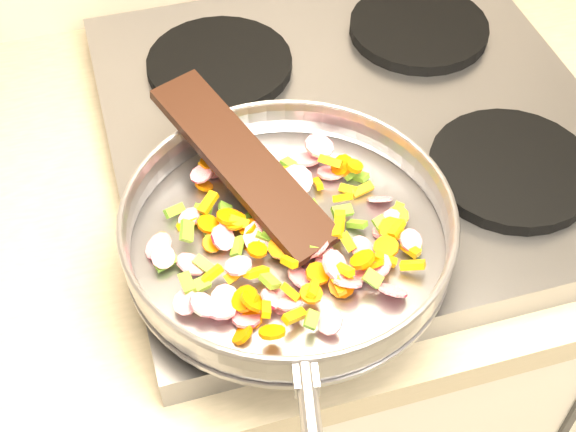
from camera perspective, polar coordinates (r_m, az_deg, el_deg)
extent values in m
cube|color=#939399|center=(1.01, 4.77, 6.13)|extent=(0.60, 0.60, 0.04)
cylinder|color=black|center=(0.87, -0.76, -0.30)|extent=(0.19, 0.19, 0.02)
cylinder|color=black|center=(0.96, 15.60, 3.26)|extent=(0.19, 0.19, 0.02)
cylinder|color=black|center=(1.07, -4.89, 10.72)|extent=(0.19, 0.19, 0.02)
cylinder|color=black|center=(1.14, 9.28, 13.06)|extent=(0.19, 0.19, 0.02)
cylinder|color=#9E9EA5|center=(0.84, 0.00, -1.91)|extent=(0.34, 0.34, 0.01)
torus|color=#9E9EA5|center=(0.82, 0.00, -0.77)|extent=(0.38, 0.38, 0.05)
torus|color=#9E9EA5|center=(0.80, 0.00, 0.19)|extent=(0.34, 0.34, 0.01)
cube|color=#9E9EA5|center=(0.71, 1.27, -11.39)|extent=(0.03, 0.03, 0.02)
cylinder|color=#DB6501|center=(0.79, 5.32, -3.10)|extent=(0.03, 0.03, 0.02)
cylinder|color=red|center=(0.87, -1.72, 2.33)|extent=(0.03, 0.03, 0.02)
cylinder|color=#DB6501|center=(0.83, 7.35, -0.95)|extent=(0.03, 0.03, 0.02)
cylinder|color=#DB6501|center=(0.88, -6.00, 2.19)|extent=(0.03, 0.03, 0.02)
cube|color=#619E25|center=(0.84, -2.13, -0.91)|extent=(0.02, 0.02, 0.01)
cube|color=orange|center=(0.85, -7.11, -0.50)|extent=(0.03, 0.01, 0.02)
cylinder|color=#DB6501|center=(0.83, -2.48, -1.86)|extent=(0.03, 0.03, 0.02)
cube|color=orange|center=(0.90, -2.52, 4.92)|extent=(0.01, 0.02, 0.01)
cube|color=#619E25|center=(0.84, -5.50, -1.29)|extent=(0.02, 0.02, 0.02)
cylinder|color=red|center=(0.90, -5.31, 3.39)|extent=(0.04, 0.04, 0.01)
cube|color=#619E25|center=(0.85, -1.28, -0.23)|extent=(0.02, 0.02, 0.02)
cylinder|color=red|center=(0.81, 1.99, -2.32)|extent=(0.04, 0.03, 0.03)
cube|color=#619E25|center=(0.86, -8.07, 0.38)|extent=(0.02, 0.02, 0.02)
cylinder|color=#DB6501|center=(0.81, -0.50, -2.21)|extent=(0.04, 0.04, 0.01)
cube|color=#619E25|center=(0.89, -2.74, 2.53)|extent=(0.02, 0.02, 0.01)
cube|color=orange|center=(0.88, 5.32, 1.88)|extent=(0.03, 0.02, 0.01)
cylinder|color=red|center=(0.82, 8.74, -1.72)|extent=(0.03, 0.03, 0.02)
cube|color=orange|center=(0.81, 4.28, -1.85)|extent=(0.02, 0.02, 0.02)
cube|color=#619E25|center=(0.90, 5.08, 2.85)|extent=(0.02, 0.02, 0.01)
cylinder|color=red|center=(0.82, -2.05, -1.49)|extent=(0.05, 0.04, 0.03)
cube|color=orange|center=(0.85, -5.70, 0.94)|extent=(0.03, 0.03, 0.01)
cylinder|color=#DB6501|center=(0.82, 6.99, -2.21)|extent=(0.03, 0.03, 0.01)
cylinder|color=#DB6501|center=(0.84, -1.43, -0.76)|extent=(0.02, 0.02, 0.01)
cube|color=#619E25|center=(0.79, -6.43, -4.96)|extent=(0.03, 0.02, 0.01)
cube|color=orange|center=(0.87, -0.45, 3.21)|extent=(0.02, 0.01, 0.01)
cube|color=#619E25|center=(0.82, -7.21, -1.06)|extent=(0.02, 0.02, 0.02)
cube|color=orange|center=(0.81, 8.86, -3.47)|extent=(0.03, 0.02, 0.02)
cylinder|color=#DB6501|center=(0.81, -2.20, -2.41)|extent=(0.03, 0.03, 0.01)
cylinder|color=red|center=(0.77, -4.74, -6.68)|extent=(0.03, 0.03, 0.02)
cylinder|color=red|center=(0.85, -7.06, -0.12)|extent=(0.03, 0.03, 0.01)
cylinder|color=#DB6501|center=(0.77, 1.65, -5.54)|extent=(0.02, 0.02, 0.01)
cylinder|color=#DB6501|center=(0.83, -3.82, -0.34)|extent=(0.03, 0.03, 0.00)
cube|color=#619E25|center=(0.81, -6.01, -3.46)|extent=(0.02, 0.02, 0.01)
cube|color=#619E25|center=(0.90, -2.43, 4.65)|extent=(0.02, 0.02, 0.01)
cube|color=orange|center=(0.87, -1.09, 3.02)|extent=(0.02, 0.02, 0.01)
cylinder|color=red|center=(0.80, 6.23, -3.62)|extent=(0.04, 0.05, 0.03)
cube|color=orange|center=(0.79, -3.83, -4.22)|extent=(0.02, 0.02, 0.02)
cylinder|color=red|center=(0.87, 6.54, 1.21)|extent=(0.04, 0.03, 0.03)
cylinder|color=#DB6501|center=(0.80, 6.00, -3.38)|extent=(0.04, 0.03, 0.03)
cube|color=orange|center=(0.81, 6.94, -3.07)|extent=(0.02, 0.02, 0.01)
cylinder|color=red|center=(0.79, -0.73, -5.96)|extent=(0.04, 0.04, 0.02)
cylinder|color=red|center=(0.79, 3.35, -3.48)|extent=(0.03, 0.03, 0.03)
cylinder|color=#DB6501|center=(0.77, -2.60, -7.35)|extent=(0.03, 0.03, 0.01)
cube|color=orange|center=(0.88, 2.14, 2.31)|extent=(0.01, 0.02, 0.02)
cube|color=#619E25|center=(0.82, -8.68, -3.26)|extent=(0.03, 0.02, 0.01)
cylinder|color=red|center=(0.86, 0.63, 2.56)|extent=(0.05, 0.04, 0.03)
cylinder|color=#DB6501|center=(0.88, 4.76, 3.56)|extent=(0.03, 0.03, 0.01)
cube|color=#619E25|center=(0.86, 1.76, 0.66)|extent=(0.01, 0.02, 0.02)
cube|color=orange|center=(0.85, -1.73, -0.27)|extent=(0.03, 0.01, 0.01)
cube|color=#619E25|center=(0.83, -1.26, -1.15)|extent=(0.02, 0.02, 0.02)
cube|color=orange|center=(0.78, 3.54, -4.78)|extent=(0.01, 0.03, 0.01)
cube|color=#619E25|center=(0.90, 0.09, 3.71)|extent=(0.02, 0.02, 0.01)
cylinder|color=#DB6501|center=(0.89, 3.89, 3.60)|extent=(0.03, 0.04, 0.03)
cube|color=orange|center=(0.79, -2.27, -4.03)|extent=(0.03, 0.02, 0.02)
cylinder|color=red|center=(0.79, -3.54, -3.54)|extent=(0.03, 0.03, 0.01)
cube|color=#619E25|center=(0.78, 6.05, -4.43)|extent=(0.02, 0.02, 0.02)
cylinder|color=red|center=(0.84, 7.00, -1.01)|extent=(0.03, 0.03, 0.02)
cylinder|color=#DB6501|center=(0.77, -2.46, -6.09)|extent=(0.03, 0.04, 0.03)
cylinder|color=red|center=(0.79, 7.43, -5.27)|extent=(0.04, 0.04, 0.02)
cube|color=#619E25|center=(0.82, -3.63, -2.18)|extent=(0.02, 0.03, 0.01)
cylinder|color=red|center=(0.78, 4.26, -4.73)|extent=(0.03, 0.03, 0.02)
cube|color=#619E25|center=(0.85, -4.47, 0.41)|extent=(0.02, 0.02, 0.02)
cube|color=orange|center=(0.79, 3.96, -3.79)|extent=(0.02, 0.03, 0.02)
cylinder|color=red|center=(0.81, -8.89, -2.87)|extent=(0.03, 0.03, 0.02)
cube|color=#619E25|center=(0.86, -6.09, 0.42)|extent=(0.02, 0.02, 0.02)
cube|color=orange|center=(0.83, 3.70, -0.32)|extent=(0.02, 0.03, 0.01)
cylinder|color=red|center=(0.89, 3.04, 3.11)|extent=(0.04, 0.04, 0.02)
cylinder|color=red|center=(0.76, 2.98, -7.49)|extent=(0.03, 0.03, 0.02)
cylinder|color=#DB6501|center=(0.84, -5.70, -0.57)|extent=(0.03, 0.03, 0.01)
cube|color=orange|center=(0.82, 3.63, -0.80)|extent=(0.02, 0.03, 0.01)
cylinder|color=#DB6501|center=(0.79, 2.16, -4.10)|extent=(0.03, 0.03, 0.01)
cube|color=orange|center=(0.89, -5.60, 3.77)|extent=(0.03, 0.01, 0.01)
cylinder|color=#DB6501|center=(0.85, 7.81, -0.02)|extent=(0.03, 0.03, 0.01)
cylinder|color=red|center=(0.87, -6.19, 2.99)|extent=(0.03, 0.03, 0.01)
cube|color=#619E25|center=(0.75, 1.68, -7.37)|extent=(0.02, 0.02, 0.01)
cube|color=#619E25|center=(0.78, -7.19, -4.74)|extent=(0.01, 0.02, 0.01)
cylinder|color=red|center=(0.77, -6.05, -6.29)|extent=(0.04, 0.04, 0.02)
cylinder|color=#DB6501|center=(0.88, -5.44, 3.74)|extent=(0.03, 0.03, 0.01)
cylinder|color=#DB6501|center=(0.83, -4.22, -0.06)|extent=(0.03, 0.03, 0.02)
cube|color=orange|center=(0.76, 0.45, -7.14)|extent=(0.03, 0.02, 0.02)
cube|color=#619E25|center=(0.84, 3.88, 0.35)|extent=(0.02, 0.01, 0.01)
cube|color=orange|center=(0.84, 2.41, -0.68)|extent=(0.02, 0.02, 0.02)
cube|color=#619E25|center=(0.83, -1.72, -1.41)|extent=(0.02, 0.02, 0.01)
cylinder|color=red|center=(0.77, -2.99, -7.27)|extent=(0.03, 0.03, 0.01)
cube|color=orange|center=(0.83, 7.76, -0.89)|extent=(0.02, 0.02, 0.01)
cylinder|color=#DB6501|center=(0.83, -2.87, -0.79)|extent=(0.03, 0.03, 0.02)
cube|color=orange|center=(0.85, 3.92, 1.29)|extent=(0.02, 0.02, 0.02)
cube|color=orange|center=(0.88, 3.03, 3.90)|extent=(0.03, 0.03, 0.01)
cylinder|color=red|center=(0.91, 1.31, 4.06)|extent=(0.05, 0.04, 0.02)
cylinder|color=red|center=(0.81, -6.90, -3.41)|extent=(0.04, 0.04, 0.02)
cube|color=orange|center=(0.89, -3.14, 4.55)|extent=(0.03, 0.02, 0.02)
cylinder|color=red|center=(0.82, 2.25, -2.38)|extent=(0.04, 0.04, 0.02)
cube|color=#619E25|center=(0.83, 6.74, -0.77)|extent=(0.02, 0.03, 0.02)
cylinder|color=red|center=(0.79, -4.50, -5.84)|extent=(0.04, 0.03, 0.02)
cylinder|color=red|center=(0.81, 4.83, -4.19)|extent=(0.03, 0.04, 0.03)
cube|color=orange|center=(0.85, 7.69, 0.13)|extent=(0.02, 0.03, 0.02)
cylinder|color=red|center=(0.82, -4.64, -1.54)|extent=(0.03, 0.03, 0.03)
cube|color=orange|center=(0.82, -3.54, -0.39)|extent=(0.02, 0.02, 0.02)
cube|color=#619E25|center=(0.81, 1.85, -2.11)|extent=(0.02, 0.02, 0.02)
cube|color=#619E25|center=(0.78, -1.29, -4.65)|extent=(0.02, 0.02, 0.01)
cube|color=orange|center=(0.79, -5.43, -4.16)|extent=(0.03, 0.02, 0.01)
cube|color=#619E25|center=(0.84, 4.94, -0.58)|extent=(0.02, 0.02, 0.02)
cylinder|color=red|center=(0.82, 5.33, -2.31)|extent=(0.04, 0.04, 0.02)
cylinder|color=#DB6501|center=(0.83, -5.44, -1.96)|extent=(0.02, 0.02, 0.01)
cylinder|color=red|center=(0.78, -7.28, -6.10)|extent=(0.04, 0.04, 0.01)
cylinder|color=#DB6501|center=(0.74, -1.14, -8.25)|extent=(0.03, 0.03, 0.02)
cylinder|color=red|center=(0.78, -1.21, -5.91)|extent=(0.02, 0.03, 0.02)
cylinder|color=red|center=(0.77, 0.11, -6.20)|extent=(0.04, 0.03, 0.02)
cylinder|color=red|center=(0.85, 0.95, 0.25)|extent=(0.04, 0.05, 0.02)
cylinder|color=#DB6501|center=(0.76, -3.30, -8.41)|extent=(0.03, 0.03, 0.02)
cylinder|color=red|center=(0.82, 2.87, -3.30)|extent=(0.03, 0.04, 0.02)
cube|color=orange|center=(0.77, 1.78, -5.16)|extent=(0.02, 0.02, 0.02)
cube|color=orange|center=(0.77, 0.22, -5.44)|extent=(0.02, 0.02, 0.01)
cube|color=orange|center=(0.82, 8.70, -2.35)|extent=(0.02, 0.02, 0.01)
cylinder|color=#DB6501|center=(0.77, -3.09, -5.90)|extent=(0.04, 0.04, 0.02)
cylinder|color=red|center=(0.83, -9.20, -2.13)|extent=(0.04, 0.04, 0.03)
cube|color=#619E25|center=(0.89, 4.46, 3.18)|extent=(0.03, 0.02, 0.02)
cube|color=orange|center=(0.79, 0.09, -3.29)|extent=(0.02, 0.02, 0.01)
cylinder|color=#DB6501|center=(0.79, 3.85, -4.91)|extent=(0.04, 0.04, 0.02)
cylinder|color=red|center=(0.84, 7.43, -0.32)|extent=(0.03, 0.03, 0.02)
cylinder|color=red|center=(0.90, 2.23, 5.00)|extent=(0.05, 0.05, 0.01)
cube|color=orange|center=(0.76, -1.57, -6.66)|extent=(0.01, 0.02, 0.01)
cube|color=#619E25|center=(0.85, -2.58, 0.05)|extent=(0.03, 0.02, 0.01)
cube|color=orange|center=(0.88, 4.32, 1.89)|extent=(0.02, 0.02, 0.01)
cube|color=#619E25|center=(0.83, 8.76, -2.07)|extent=(0.02, 0.02, 0.02)
cylinder|color=red|center=(0.80, 1.07, -4.48)|extent=(0.04, 0.05, 0.03)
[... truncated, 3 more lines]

